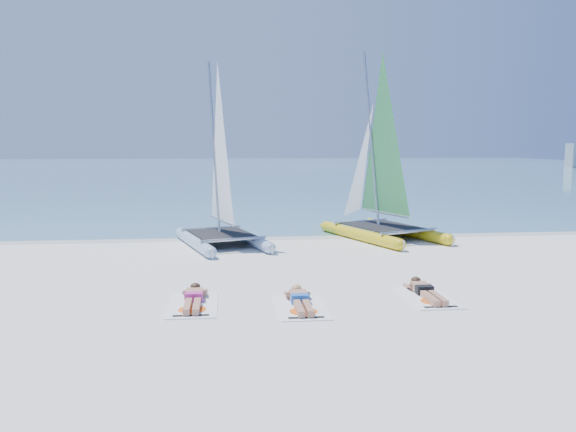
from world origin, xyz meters
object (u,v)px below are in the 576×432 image
(sunbather_c, at_px, (425,290))
(sunbather_a, at_px, (194,298))
(towel_c, at_px, (428,297))
(catamaran_blue, at_px, (220,188))
(towel_b, at_px, (301,307))
(sunbather_b, at_px, (300,299))
(towel_a, at_px, (193,305))
(catamaran_yellow, at_px, (375,176))

(sunbather_c, bearing_deg, sunbather_a, -179.33)
(sunbather_a, height_order, towel_c, sunbather_a)
(catamaran_blue, relative_size, sunbather_c, 3.65)
(sunbather_a, bearing_deg, catamaran_blue, 86.09)
(sunbather_a, height_order, towel_b, sunbather_a)
(catamaran_blue, bearing_deg, sunbather_b, -93.67)
(catamaran_blue, height_order, sunbather_a, catamaran_blue)
(sunbather_c, bearing_deg, towel_c, -90.00)
(catamaran_blue, xyz_separation_m, sunbather_a, (-0.47, -6.92, -1.76))
(towel_c, xyz_separation_m, sunbather_c, (-0.00, 0.19, 0.11))
(catamaran_blue, height_order, towel_c, catamaran_blue)
(towel_b, xyz_separation_m, towel_c, (2.83, 0.42, 0.00))
(sunbather_a, distance_m, sunbather_c, 5.04)
(sunbather_a, distance_m, sunbather_b, 2.23)
(catamaran_blue, xyz_separation_m, towel_a, (-0.47, -7.11, -1.87))
(catamaran_yellow, distance_m, sunbather_a, 10.31)
(sunbather_a, bearing_deg, sunbather_c, 0.67)
(catamaran_blue, bearing_deg, towel_b, -94.01)
(towel_a, xyz_separation_m, sunbather_a, (0.00, 0.19, 0.11))
(sunbather_b, bearing_deg, towel_c, 4.66)
(catamaran_blue, xyz_separation_m, sunbather_b, (1.73, -7.28, -1.76))
(catamaran_yellow, xyz_separation_m, towel_a, (-6.01, -8.31, -2.16))
(catamaran_yellow, bearing_deg, towel_a, -146.78)
(catamaran_blue, xyz_separation_m, catamaran_yellow, (5.54, 1.20, 0.29))
(towel_a, relative_size, sunbather_b, 1.07)
(catamaran_yellow, bearing_deg, catamaran_blue, 171.34)
(catamaran_blue, distance_m, towel_a, 7.37)
(catamaran_yellow, xyz_separation_m, towel_b, (-3.81, -8.68, -2.16))
(towel_c, bearing_deg, towel_b, -171.51)
(towel_a, height_order, sunbather_c, sunbather_c)
(catamaran_blue, bearing_deg, towel_c, -74.14)
(sunbather_b, bearing_deg, sunbather_a, 170.62)
(catamaran_blue, distance_m, sunbather_a, 7.16)
(towel_a, relative_size, towel_c, 1.00)
(towel_a, xyz_separation_m, towel_b, (2.20, -0.36, 0.00))
(catamaran_yellow, bearing_deg, sunbather_c, -117.81)
(catamaran_blue, xyz_separation_m, towel_c, (4.56, -7.05, -1.87))
(catamaran_yellow, relative_size, towel_a, 3.72)
(towel_a, bearing_deg, towel_b, -9.38)
(towel_c, bearing_deg, catamaran_blue, 122.90)
(sunbather_b, height_order, sunbather_c, same)
(towel_a, bearing_deg, sunbather_a, 90.00)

